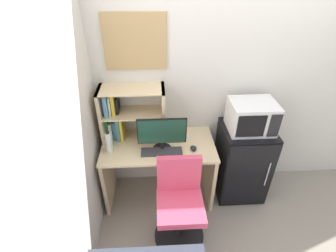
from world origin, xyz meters
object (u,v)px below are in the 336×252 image
object	(u,v)px
keyboard	(162,152)
desk_chair	(179,207)
monitor	(162,133)
computer_mouse	(193,148)
mini_fridge	(242,162)
water_bottle	(109,142)
microwave	(252,116)
wall_corkboard	(135,42)
hutch_bookshelf	(124,113)

from	to	relation	value
keyboard	desk_chair	world-z (taller)	desk_chair
monitor	computer_mouse	xyz separation A→B (m)	(0.32, -0.02, -0.18)
keyboard	mini_fridge	distance (m)	0.99
water_bottle	mini_fridge	size ratio (longest dim) A/B	0.26
computer_mouse	microwave	world-z (taller)	microwave
keyboard	microwave	xyz separation A→B (m)	(0.92, 0.17, 0.28)
water_bottle	wall_corkboard	distance (m)	0.99
computer_mouse	wall_corkboard	bearing A→B (deg)	143.90
water_bottle	desk_chair	distance (m)	0.93
water_bottle	hutch_bookshelf	bearing A→B (deg)	60.14
hutch_bookshelf	computer_mouse	distance (m)	0.80
keyboard	microwave	distance (m)	0.98
computer_mouse	hutch_bookshelf	bearing A→B (deg)	158.90
hutch_bookshelf	computer_mouse	size ratio (longest dim) A/B	7.71
keyboard	desk_chair	bearing A→B (deg)	-67.75
desk_chair	wall_corkboard	size ratio (longest dim) A/B	1.54
desk_chair	wall_corkboard	xyz separation A→B (m)	(-0.37, 0.80, 1.35)
computer_mouse	microwave	xyz separation A→B (m)	(0.60, 0.14, 0.27)
keyboard	water_bottle	size ratio (longest dim) A/B	1.72
hutch_bookshelf	keyboard	world-z (taller)	hutch_bookshelf
computer_mouse	water_bottle	distance (m)	0.85
keyboard	microwave	world-z (taller)	microwave
water_bottle	microwave	world-z (taller)	microwave
wall_corkboard	monitor	bearing A→B (deg)	-58.97
hutch_bookshelf	keyboard	bearing A→B (deg)	-38.50
hutch_bookshelf	water_bottle	bearing A→B (deg)	-119.86
microwave	desk_chair	size ratio (longest dim) A/B	0.50
wall_corkboard	hutch_bookshelf	bearing A→B (deg)	-141.73
water_bottle	microwave	xyz separation A→B (m)	(1.44, 0.12, 0.18)
monitor	keyboard	distance (m)	0.20
keyboard	water_bottle	world-z (taller)	water_bottle
computer_mouse	microwave	size ratio (longest dim) A/B	0.19
microwave	monitor	bearing A→B (deg)	-172.26
water_bottle	wall_corkboard	bearing A→B (deg)	51.06
monitor	microwave	xyz separation A→B (m)	(0.92, 0.12, 0.09)
monitor	mini_fridge	size ratio (longest dim) A/B	0.54
computer_mouse	keyboard	bearing A→B (deg)	-174.79
microwave	wall_corkboard	bearing A→B (deg)	167.54
keyboard	computer_mouse	distance (m)	0.33
mini_fridge	wall_corkboard	bearing A→B (deg)	167.40
computer_mouse	mini_fridge	world-z (taller)	mini_fridge
monitor	mini_fridge	distance (m)	1.06
water_bottle	wall_corkboard	xyz separation A→B (m)	(0.30, 0.37, 0.87)
keyboard	computer_mouse	size ratio (longest dim) A/B	4.84
water_bottle	desk_chair	size ratio (longest dim) A/B	0.26
microwave	desk_chair	distance (m)	1.15
keyboard	mini_fridge	xyz separation A→B (m)	(0.92, 0.17, -0.33)
keyboard	desk_chair	distance (m)	0.56
monitor	microwave	bearing A→B (deg)	7.74
keyboard	computer_mouse	xyz separation A→B (m)	(0.32, 0.03, 0.01)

